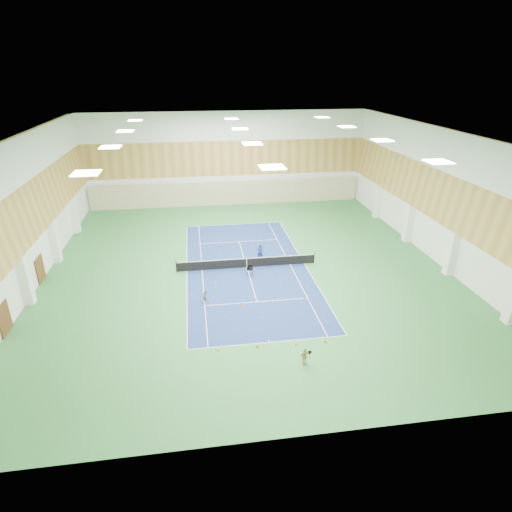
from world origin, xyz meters
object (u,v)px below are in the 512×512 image
at_px(coach, 260,252).
at_px(child_court, 206,296).
at_px(ball_cart, 250,271).
at_px(tennis_net, 247,262).
at_px(child_apron, 305,356).

xyz_separation_m(coach, child_court, (-5.50, -7.55, -0.23)).
xyz_separation_m(child_court, ball_cart, (4.06, 4.16, -0.08)).
xyz_separation_m(tennis_net, child_apron, (1.77, -14.47, 0.04)).
bearing_deg(ball_cart, child_apron, -73.48).
relative_size(child_apron, ball_cart, 1.27).
bearing_deg(coach, child_court, 48.37).
xyz_separation_m(tennis_net, child_court, (-3.99, -5.86, -0.01)).
bearing_deg(child_court, coach, 9.23).
height_order(tennis_net, ball_cart, tennis_net).
distance_m(child_court, ball_cart, 5.81).
bearing_deg(child_court, tennis_net, 11.03).
distance_m(tennis_net, child_apron, 14.58).
xyz_separation_m(coach, ball_cart, (-1.44, -3.39, -0.31)).
distance_m(tennis_net, coach, 2.28).
bearing_deg(tennis_net, child_court, -124.24).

